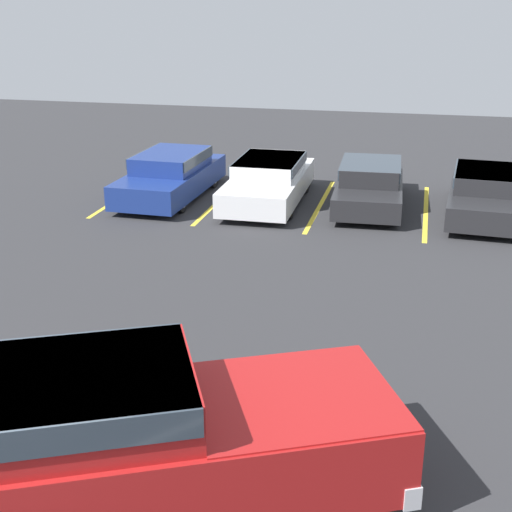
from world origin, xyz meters
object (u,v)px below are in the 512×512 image
Objects in this scene: pickup_truck at (124,440)px; parked_sedan_a at (171,174)px; parked_sedan_b at (269,179)px; parked_sedan_c at (370,183)px; parked_sedan_d at (487,191)px.

pickup_truck reaches higher than parked_sedan_a.
parked_sedan_b is 2.75m from parked_sedan_c.
parked_sedan_c is at bearing 96.57° from parked_sedan_b.
parked_sedan_b is (-1.14, 12.60, -0.23)m from pickup_truck.
parked_sedan_b is at bearing -85.13° from parked_sedan_c.
parked_sedan_a is (-3.95, 12.52, -0.21)m from pickup_truck.
parked_sedan_a is 0.99× the size of parked_sedan_d.
parked_sedan_d is at bearing 44.32° from pickup_truck.
parked_sedan_d is at bearing 90.37° from parked_sedan_b.
pickup_truck reaches higher than parked_sedan_d.
parked_sedan_d is (8.58, 0.17, -0.04)m from parked_sedan_a.
pickup_truck is 1.35× the size of parked_sedan_b.
parked_sedan_d is (4.62, 12.70, -0.24)m from pickup_truck.
parked_sedan_c is 0.97× the size of parked_sedan_d.
parked_sedan_c is at bearing -90.93° from parked_sedan_d.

